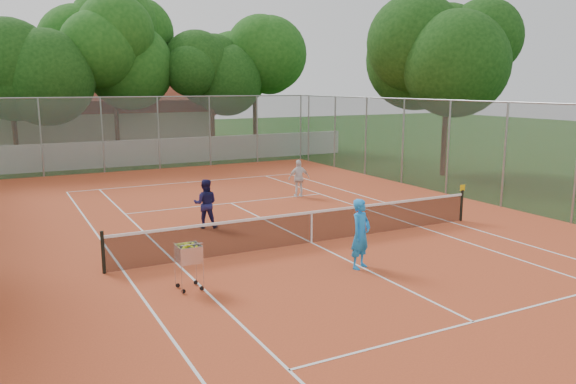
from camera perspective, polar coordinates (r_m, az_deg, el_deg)
name	(u,v)px	position (r m, az deg, el deg)	size (l,w,h in m)	color
ground	(311,243)	(16.71, 2.39, -5.24)	(120.00, 120.00, 0.00)	#14360E
court_pad	(311,243)	(16.71, 2.39, -5.21)	(18.00, 34.00, 0.02)	#BC4924
court_lines	(311,243)	(16.71, 2.39, -5.16)	(10.98, 23.78, 0.01)	white
tennis_net	(312,227)	(16.58, 2.41, -3.54)	(11.88, 0.10, 0.98)	black
perimeter_fence	(312,177)	(16.27, 2.45, 1.55)	(18.00, 34.00, 4.00)	slate
boundary_wall	(151,152)	(34.09, -13.79, 3.97)	(26.00, 0.30, 1.50)	silver
clubhouse	(88,119)	(43.39, -19.69, 6.98)	(16.40, 9.00, 4.40)	beige
tropical_trees	(135,79)	(36.79, -15.24, 11.02)	(29.00, 19.00, 10.00)	black
player_near	(361,234)	(14.34, 7.40, -4.24)	(0.65, 0.43, 1.79)	#1C8DF2
player_far_left	(205,204)	(18.46, -8.38, -1.17)	(0.78, 0.61, 1.61)	#1A194C
player_far_right	(299,178)	(23.39, 1.13, 1.40)	(0.91, 0.38, 1.56)	white
ball_hopper	(189,265)	(13.03, -10.03, -7.34)	(0.55, 0.55, 1.15)	silver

